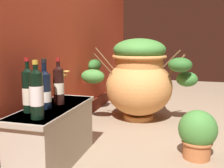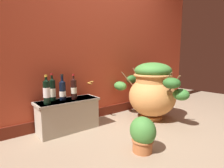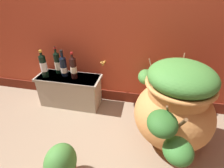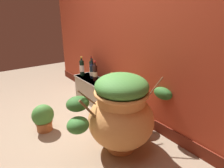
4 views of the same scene
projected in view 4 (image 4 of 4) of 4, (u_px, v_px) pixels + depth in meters
ground_plane at (56, 140)px, 2.25m from camera, size 7.00×7.00×0.00m
back_wall at (135, 23)px, 2.47m from camera, size 4.40×0.33×2.60m
terracotta_urn at (121, 112)px, 1.99m from camera, size 0.70×1.19×0.85m
stone_ledge at (93, 90)px, 3.16m from camera, size 0.78×0.30×0.40m
wine_bottle_left at (95, 72)px, 2.98m from camera, size 0.07×0.07×0.32m
wine_bottle_middle at (92, 68)px, 3.21m from camera, size 0.07×0.07×0.34m
wine_bottle_right at (92, 70)px, 3.10m from camera, size 0.08×0.08×0.32m
wine_bottle_back at (82, 67)px, 3.22m from camera, size 0.08×0.08×0.33m
potted_shrub at (43, 117)px, 2.39m from camera, size 0.24×0.27×0.35m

